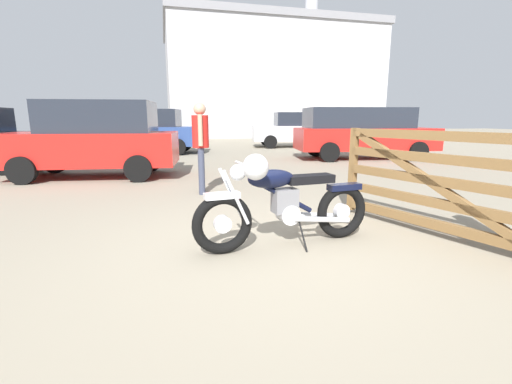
{
  "coord_description": "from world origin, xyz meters",
  "views": [
    {
      "loc": [
        -0.98,
        -3.5,
        1.38
      ],
      "look_at": [
        -0.25,
        0.45,
        0.54
      ],
      "focal_mm": 24.72,
      "sensor_mm": 36.0,
      "label": 1
    }
  ],
  "objects_px": {
    "vintage_motorcycle": "(283,203)",
    "silver_sedan_mid": "(95,139)",
    "timber_gate": "(454,181)",
    "pale_sedan_back": "(296,130)",
    "red_hatchback_near": "(140,130)",
    "bystander": "(201,139)",
    "white_estate_far": "(362,131)"
  },
  "relations": [
    {
      "from": "bystander",
      "to": "red_hatchback_near",
      "type": "relative_size",
      "value": 0.34
    },
    {
      "from": "timber_gate",
      "to": "red_hatchback_near",
      "type": "bearing_deg",
      "value": 0.79
    },
    {
      "from": "vintage_motorcycle",
      "to": "white_estate_far",
      "type": "relative_size",
      "value": 0.43
    },
    {
      "from": "white_estate_far",
      "to": "silver_sedan_mid",
      "type": "bearing_deg",
      "value": -157.18
    },
    {
      "from": "vintage_motorcycle",
      "to": "pale_sedan_back",
      "type": "bearing_deg",
      "value": -117.52
    },
    {
      "from": "timber_gate",
      "to": "pale_sedan_back",
      "type": "distance_m",
      "value": 13.66
    },
    {
      "from": "vintage_motorcycle",
      "to": "silver_sedan_mid",
      "type": "relative_size",
      "value": 0.52
    },
    {
      "from": "vintage_motorcycle",
      "to": "silver_sedan_mid",
      "type": "height_order",
      "value": "silver_sedan_mid"
    },
    {
      "from": "silver_sedan_mid",
      "to": "red_hatchback_near",
      "type": "relative_size",
      "value": 0.82
    },
    {
      "from": "timber_gate",
      "to": "silver_sedan_mid",
      "type": "height_order",
      "value": "silver_sedan_mid"
    },
    {
      "from": "pale_sedan_back",
      "to": "red_hatchback_near",
      "type": "relative_size",
      "value": 0.89
    },
    {
      "from": "pale_sedan_back",
      "to": "white_estate_far",
      "type": "height_order",
      "value": "white_estate_far"
    },
    {
      "from": "silver_sedan_mid",
      "to": "white_estate_far",
      "type": "distance_m",
      "value": 8.47
    },
    {
      "from": "bystander",
      "to": "silver_sedan_mid",
      "type": "relative_size",
      "value": 0.42
    },
    {
      "from": "vintage_motorcycle",
      "to": "timber_gate",
      "type": "xyz_separation_m",
      "value": [
        1.93,
        -0.17,
        0.21
      ]
    },
    {
      "from": "bystander",
      "to": "red_hatchback_near",
      "type": "height_order",
      "value": "red_hatchback_near"
    },
    {
      "from": "vintage_motorcycle",
      "to": "white_estate_far",
      "type": "xyz_separation_m",
      "value": [
        4.9,
        7.92,
        0.45
      ]
    },
    {
      "from": "vintage_motorcycle",
      "to": "silver_sedan_mid",
      "type": "xyz_separation_m",
      "value": [
        -3.18,
        5.36,
        0.43
      ]
    },
    {
      "from": "vintage_motorcycle",
      "to": "bystander",
      "type": "bearing_deg",
      "value": -85.71
    },
    {
      "from": "silver_sedan_mid",
      "to": "white_estate_far",
      "type": "relative_size",
      "value": 0.82
    },
    {
      "from": "bystander",
      "to": "timber_gate",
      "type": "bearing_deg",
      "value": -47.85
    },
    {
      "from": "silver_sedan_mid",
      "to": "white_estate_far",
      "type": "bearing_deg",
      "value": -159.03
    },
    {
      "from": "vintage_motorcycle",
      "to": "timber_gate",
      "type": "distance_m",
      "value": 1.95
    },
    {
      "from": "vintage_motorcycle",
      "to": "pale_sedan_back",
      "type": "distance_m",
      "value": 13.94
    },
    {
      "from": "vintage_motorcycle",
      "to": "white_estate_far",
      "type": "distance_m",
      "value": 9.32
    },
    {
      "from": "bystander",
      "to": "silver_sedan_mid",
      "type": "xyz_separation_m",
      "value": [
        -2.41,
        2.38,
        -0.1
      ]
    },
    {
      "from": "pale_sedan_back",
      "to": "red_hatchback_near",
      "type": "distance_m",
      "value": 7.36
    },
    {
      "from": "silver_sedan_mid",
      "to": "pale_sedan_back",
      "type": "distance_m",
      "value": 10.81
    },
    {
      "from": "bystander",
      "to": "pale_sedan_back",
      "type": "bearing_deg",
      "value": 66.06
    },
    {
      "from": "timber_gate",
      "to": "pale_sedan_back",
      "type": "relative_size",
      "value": 0.55
    },
    {
      "from": "silver_sedan_mid",
      "to": "bystander",
      "type": "bearing_deg",
      "value": 138.71
    },
    {
      "from": "bystander",
      "to": "silver_sedan_mid",
      "type": "height_order",
      "value": "silver_sedan_mid"
    }
  ]
}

